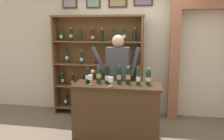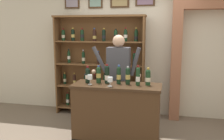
{
  "view_description": "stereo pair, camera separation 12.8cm",
  "coord_description": "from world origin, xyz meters",
  "px_view_note": "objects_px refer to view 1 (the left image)",
  "views": [
    {
      "loc": [
        0.62,
        -3.82,
        1.85
      ],
      "look_at": [
        -0.15,
        0.17,
        1.16
      ],
      "focal_mm": 39.79,
      "sensor_mm": 36.0,
      "label": 1
    },
    {
      "loc": [
        0.75,
        -3.79,
        1.85
      ],
      "look_at": [
        -0.15,
        0.17,
        1.16
      ],
      "focal_mm": 39.79,
      "sensor_mm": 36.0,
      "label": 2
    }
  ],
  "objects_px": {
    "wine_shelf": "(98,63)",
    "tasting_counter": "(117,113)",
    "tasting_bottle_prosecco": "(148,77)",
    "tasting_bottle_super_tuscan": "(107,74)",
    "tasting_bottle_riserva": "(99,74)",
    "tasting_bottle_bianco": "(88,75)",
    "shopkeeper": "(118,71)",
    "tasting_bottle_brunello": "(119,75)",
    "wine_glass_center": "(90,78)",
    "tasting_bottle_rosso": "(138,76)",
    "tasting_bottle_chianti": "(128,75)",
    "wine_glass_spare": "(111,80)"
  },
  "relations": [
    {
      "from": "wine_shelf",
      "to": "tasting_counter",
      "type": "distance_m",
      "value": 1.53
    },
    {
      "from": "tasting_bottle_prosecco",
      "to": "tasting_bottle_super_tuscan",
      "type": "bearing_deg",
      "value": 179.63
    },
    {
      "from": "tasting_counter",
      "to": "tasting_bottle_riserva",
      "type": "distance_m",
      "value": 0.7
    },
    {
      "from": "tasting_counter",
      "to": "tasting_bottle_bianco",
      "type": "height_order",
      "value": "tasting_bottle_bianco"
    },
    {
      "from": "shopkeeper",
      "to": "tasting_bottle_riserva",
      "type": "relative_size",
      "value": 6.01
    },
    {
      "from": "tasting_bottle_bianco",
      "to": "tasting_bottle_super_tuscan",
      "type": "height_order",
      "value": "tasting_bottle_super_tuscan"
    },
    {
      "from": "tasting_bottle_brunello",
      "to": "wine_glass_center",
      "type": "xyz_separation_m",
      "value": [
        -0.44,
        -0.15,
        -0.04
      ]
    },
    {
      "from": "tasting_bottle_bianco",
      "to": "tasting_bottle_rosso",
      "type": "relative_size",
      "value": 0.88
    },
    {
      "from": "tasting_bottle_rosso",
      "to": "tasting_bottle_chianti",
      "type": "bearing_deg",
      "value": 169.9
    },
    {
      "from": "tasting_bottle_brunello",
      "to": "wine_glass_spare",
      "type": "xyz_separation_m",
      "value": [
        -0.09,
        -0.21,
        -0.04
      ]
    },
    {
      "from": "tasting_counter",
      "to": "tasting_bottle_bianco",
      "type": "bearing_deg",
      "value": 177.43
    },
    {
      "from": "wine_glass_center",
      "to": "tasting_bottle_bianco",
      "type": "bearing_deg",
      "value": 123.36
    },
    {
      "from": "tasting_bottle_riserva",
      "to": "wine_glass_center",
      "type": "xyz_separation_m",
      "value": [
        -0.1,
        -0.14,
        -0.03
      ]
    },
    {
      "from": "tasting_bottle_rosso",
      "to": "wine_shelf",
      "type": "bearing_deg",
      "value": 128.33
    },
    {
      "from": "wine_shelf",
      "to": "tasting_bottle_rosso",
      "type": "xyz_separation_m",
      "value": [
        0.96,
        -1.22,
        -0.01
      ]
    },
    {
      "from": "tasting_bottle_bianco",
      "to": "wine_glass_center",
      "type": "height_order",
      "value": "tasting_bottle_bianco"
    },
    {
      "from": "tasting_bottle_brunello",
      "to": "tasting_bottle_prosecco",
      "type": "distance_m",
      "value": 0.47
    },
    {
      "from": "wine_shelf",
      "to": "tasting_bottle_super_tuscan",
      "type": "xyz_separation_m",
      "value": [
        0.45,
        -1.18,
        -0.0
      ]
    },
    {
      "from": "tasting_bottle_brunello",
      "to": "tasting_bottle_rosso",
      "type": "relative_size",
      "value": 0.97
    },
    {
      "from": "shopkeeper",
      "to": "tasting_bottle_prosecco",
      "type": "relative_size",
      "value": 6.16
    },
    {
      "from": "wine_shelf",
      "to": "tasting_bottle_brunello",
      "type": "distance_m",
      "value": 1.34
    },
    {
      "from": "tasting_bottle_super_tuscan",
      "to": "wine_glass_spare",
      "type": "height_order",
      "value": "tasting_bottle_super_tuscan"
    },
    {
      "from": "tasting_bottle_riserva",
      "to": "wine_glass_center",
      "type": "relative_size",
      "value": 1.84
    },
    {
      "from": "tasting_counter",
      "to": "tasting_bottle_rosso",
      "type": "xyz_separation_m",
      "value": [
        0.34,
        0.02,
        0.63
      ]
    },
    {
      "from": "tasting_bottle_brunello",
      "to": "tasting_bottle_rosso",
      "type": "bearing_deg",
      "value": -7.04
    },
    {
      "from": "tasting_bottle_bianco",
      "to": "wine_glass_spare",
      "type": "height_order",
      "value": "tasting_bottle_bianco"
    },
    {
      "from": "tasting_bottle_rosso",
      "to": "tasting_bottle_prosecco",
      "type": "distance_m",
      "value": 0.16
    },
    {
      "from": "tasting_bottle_brunello",
      "to": "tasting_bottle_rosso",
      "type": "distance_m",
      "value": 0.32
    },
    {
      "from": "shopkeeper",
      "to": "wine_glass_center",
      "type": "relative_size",
      "value": 11.08
    },
    {
      "from": "wine_shelf",
      "to": "wine_glass_center",
      "type": "relative_size",
      "value": 13.49
    },
    {
      "from": "tasting_bottle_riserva",
      "to": "tasting_bottle_bianco",
      "type": "bearing_deg",
      "value": -170.24
    },
    {
      "from": "tasting_bottle_super_tuscan",
      "to": "tasting_bottle_chianti",
      "type": "xyz_separation_m",
      "value": [
        0.34,
        -0.01,
        -0.0
      ]
    },
    {
      "from": "shopkeeper",
      "to": "tasting_bottle_prosecco",
      "type": "height_order",
      "value": "shopkeeper"
    },
    {
      "from": "tasting_counter",
      "to": "tasting_bottle_bianco",
      "type": "xyz_separation_m",
      "value": [
        -0.49,
        0.02,
        0.61
      ]
    },
    {
      "from": "tasting_bottle_prosecco",
      "to": "wine_glass_spare",
      "type": "relative_size",
      "value": 1.91
    },
    {
      "from": "tasting_bottle_brunello",
      "to": "tasting_bottle_chianti",
      "type": "relative_size",
      "value": 1.05
    },
    {
      "from": "tasting_bottle_rosso",
      "to": "wine_glass_center",
      "type": "bearing_deg",
      "value": -171.36
    },
    {
      "from": "tasting_bottle_prosecco",
      "to": "wine_glass_center",
      "type": "relative_size",
      "value": 1.8
    },
    {
      "from": "tasting_bottle_riserva",
      "to": "tasting_bottle_super_tuscan",
      "type": "bearing_deg",
      "value": 3.48
    },
    {
      "from": "wine_shelf",
      "to": "wine_glass_spare",
      "type": "bearing_deg",
      "value": -68.32
    },
    {
      "from": "wine_glass_center",
      "to": "wine_glass_spare",
      "type": "xyz_separation_m",
      "value": [
        0.34,
        -0.06,
        -0.01
      ]
    },
    {
      "from": "tasting_bottle_bianco",
      "to": "wine_glass_spare",
      "type": "distance_m",
      "value": 0.45
    },
    {
      "from": "tasting_bottle_super_tuscan",
      "to": "tasting_counter",
      "type": "bearing_deg",
      "value": -19.46
    },
    {
      "from": "tasting_bottle_bianco",
      "to": "tasting_bottle_rosso",
      "type": "bearing_deg",
      "value": 0.16
    },
    {
      "from": "tasting_counter",
      "to": "tasting_bottle_riserva",
      "type": "height_order",
      "value": "tasting_bottle_riserva"
    },
    {
      "from": "tasting_bottle_riserva",
      "to": "wine_glass_spare",
      "type": "relative_size",
      "value": 1.96
    },
    {
      "from": "wine_glass_center",
      "to": "shopkeeper",
      "type": "bearing_deg",
      "value": 62.42
    },
    {
      "from": "shopkeeper",
      "to": "tasting_bottle_bianco",
      "type": "distance_m",
      "value": 0.67
    },
    {
      "from": "tasting_bottle_bianco",
      "to": "tasting_bottle_chianti",
      "type": "relative_size",
      "value": 0.96
    },
    {
      "from": "tasting_bottle_bianco",
      "to": "tasting_bottle_prosecco",
      "type": "height_order",
      "value": "same"
    }
  ]
}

